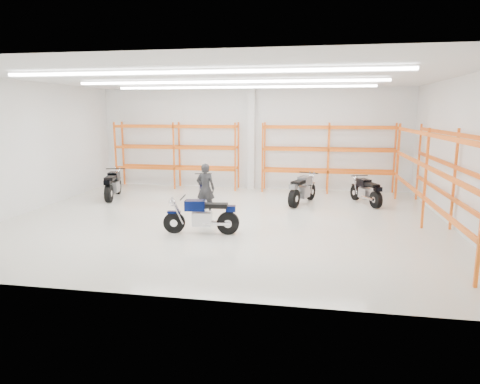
% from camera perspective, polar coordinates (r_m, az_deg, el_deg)
% --- Properties ---
extents(ground, '(14.00, 14.00, 0.00)m').
position_cam_1_polar(ground, '(13.99, -2.05, -3.67)').
color(ground, beige).
rests_on(ground, ground).
extents(room_shell, '(14.02, 12.02, 4.51)m').
position_cam_1_polar(room_shell, '(13.58, -2.12, 9.90)').
color(room_shell, white).
rests_on(room_shell, ground).
extents(motorcycle_main, '(2.20, 0.73, 1.08)m').
position_cam_1_polar(motorcycle_main, '(12.30, -4.75, -3.28)').
color(motorcycle_main, black).
rests_on(motorcycle_main, ground).
extents(motorcycle_back_a, '(0.88, 2.32, 1.15)m').
position_cam_1_polar(motorcycle_back_a, '(17.94, -16.62, 0.84)').
color(motorcycle_back_a, black).
rests_on(motorcycle_back_a, ground).
extents(motorcycle_back_b, '(0.89, 2.12, 1.10)m').
position_cam_1_polar(motorcycle_back_b, '(16.81, -4.93, 0.56)').
color(motorcycle_back_b, black).
rests_on(motorcycle_back_b, ground).
extents(motorcycle_back_c, '(1.09, 2.23, 1.14)m').
position_cam_1_polar(motorcycle_back_c, '(16.34, 8.23, 0.23)').
color(motorcycle_back_c, black).
rests_on(motorcycle_back_c, ground).
extents(motorcycle_back_d, '(1.04, 1.99, 1.04)m').
position_cam_1_polar(motorcycle_back_d, '(16.82, 16.54, 0.03)').
color(motorcycle_back_d, black).
rests_on(motorcycle_back_d, ground).
extents(standing_man, '(0.66, 0.45, 1.75)m').
position_cam_1_polar(standing_man, '(14.62, -4.62, 0.43)').
color(standing_man, black).
rests_on(standing_man, ground).
extents(structural_column, '(0.32, 0.32, 4.50)m').
position_cam_1_polar(structural_column, '(19.32, 1.52, 7.06)').
color(structural_column, white).
rests_on(structural_column, ground).
extents(pallet_racking_back_left, '(5.67, 0.87, 3.00)m').
position_cam_1_polar(pallet_racking_back_left, '(19.81, -8.46, 5.70)').
color(pallet_racking_back_left, '#FF5518').
rests_on(pallet_racking_back_left, ground).
extents(pallet_racking_back_right, '(5.67, 0.87, 3.00)m').
position_cam_1_polar(pallet_racking_back_right, '(18.81, 11.70, 5.33)').
color(pallet_racking_back_right, '#FF5518').
rests_on(pallet_racking_back_right, ground).
extents(pallet_racking_side, '(0.87, 9.07, 3.00)m').
position_cam_1_polar(pallet_racking_side, '(13.84, 25.18, 2.81)').
color(pallet_racking_side, '#FF5518').
rests_on(pallet_racking_side, ground).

